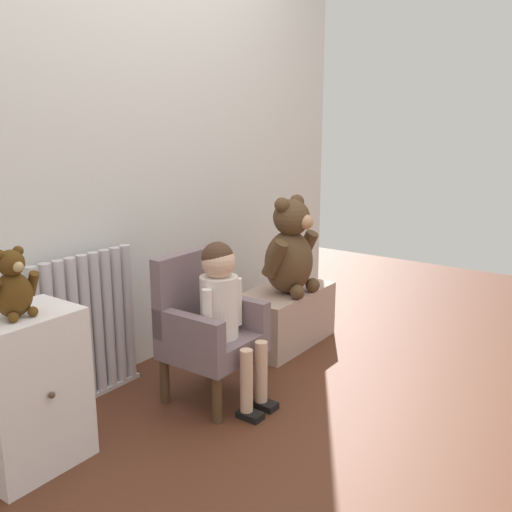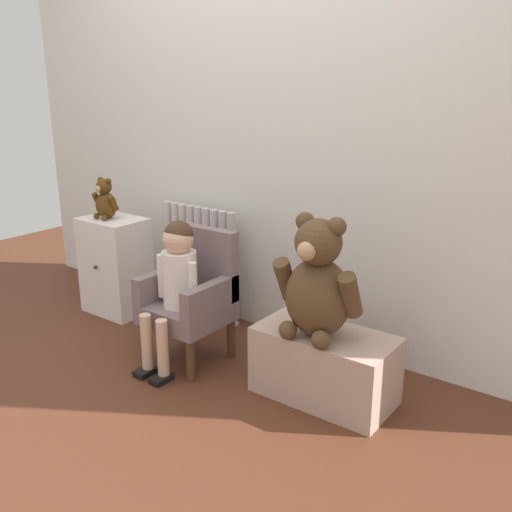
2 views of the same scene
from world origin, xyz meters
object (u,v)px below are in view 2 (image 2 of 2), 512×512
at_px(child_figure, 176,273).
at_px(small_teddy_bear, 105,201).
at_px(radiator, 200,263).
at_px(child_armchair, 192,295).
at_px(large_teddy_bear, 318,284).
at_px(low_bench, 324,365).
at_px(small_dresser, 116,266).

relative_size(child_figure, small_teddy_bear, 3.03).
bearing_deg(radiator, child_figure, -58.15).
bearing_deg(child_armchair, large_teddy_bear, 0.60).
height_order(child_figure, low_bench, child_figure).
bearing_deg(radiator, small_teddy_bear, -151.20).
xyz_separation_m(low_bench, large_teddy_bear, (-0.02, -0.05, 0.40)).
height_order(child_armchair, small_teddy_bear, small_teddy_bear).
xyz_separation_m(child_armchair, small_teddy_bear, (-0.82, 0.15, 0.36)).
bearing_deg(large_teddy_bear, small_dresser, 173.81).
bearing_deg(small_teddy_bear, small_dresser, 38.49).
distance_m(radiator, small_dresser, 0.53).
height_order(small_dresser, child_armchair, child_armchair).
relative_size(child_armchair, low_bench, 1.08).
relative_size(radiator, small_teddy_bear, 2.77).
distance_m(small_dresser, child_figure, 0.87).
relative_size(small_dresser, large_teddy_bear, 1.10).
bearing_deg(child_figure, radiator, 121.85).
relative_size(small_dresser, small_teddy_bear, 2.41).
distance_m(radiator, small_teddy_bear, 0.67).
xyz_separation_m(small_dresser, child_armchair, (0.80, -0.17, 0.04)).
relative_size(child_armchair, large_teddy_bear, 1.25).
bearing_deg(child_figure, child_armchair, 90.00).
xyz_separation_m(child_figure, large_teddy_bear, (0.73, 0.12, 0.07)).
bearing_deg(small_teddy_bear, child_figure, -17.67).
bearing_deg(small_dresser, low_bench, -4.37).
xyz_separation_m(small_dresser, large_teddy_bear, (1.52, -0.17, 0.26)).
bearing_deg(small_teddy_bear, child_armchair, -10.61).
bearing_deg(child_armchair, child_figure, -90.00).
relative_size(low_bench, small_teddy_bear, 2.53).
height_order(small_dresser, large_teddy_bear, large_teddy_bear).
xyz_separation_m(child_armchair, low_bench, (0.75, 0.05, -0.18)).
bearing_deg(small_dresser, child_armchair, -12.25).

